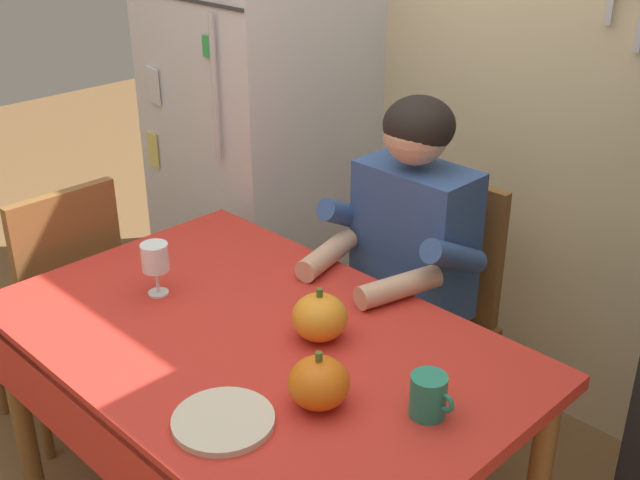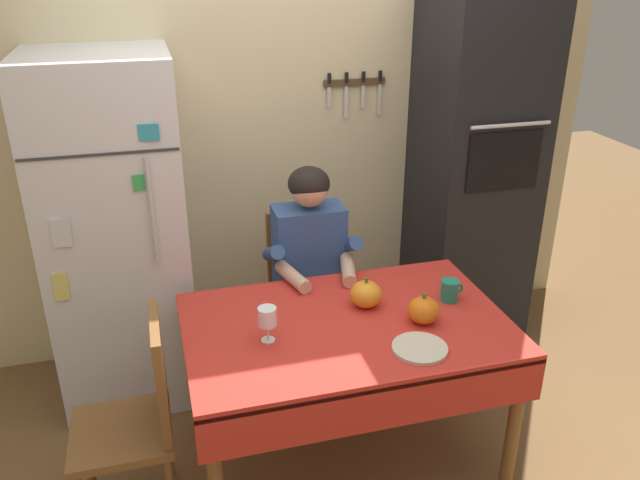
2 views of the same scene
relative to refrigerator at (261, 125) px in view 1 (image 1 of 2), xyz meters
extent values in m
cube|color=beige|center=(1.00, 0.39, 0.40)|extent=(3.70, 0.10, 2.60)
cube|color=silver|center=(1.21, 0.32, 0.56)|extent=(0.02, 0.01, 0.11)
cube|color=silver|center=(0.00, 0.00, 0.00)|extent=(0.68, 0.68, 1.80)
cylinder|color=silver|center=(0.19, -0.36, 0.25)|extent=(0.02, 0.02, 0.50)
cube|color=#E5D666|center=(-0.25, -0.35, -0.08)|extent=(0.07, 0.01, 0.14)
cube|color=green|center=(0.15, -0.35, 0.38)|extent=(0.05, 0.01, 0.07)
cube|color=silver|center=(-0.21, -0.35, 0.18)|extent=(0.09, 0.02, 0.14)
cylinder|color=brown|center=(0.31, -1.25, -0.55)|extent=(0.06, 0.06, 0.70)
cylinder|color=brown|center=(0.31, -0.47, -0.55)|extent=(0.06, 0.06, 0.70)
cube|color=red|center=(0.95, -0.86, -0.18)|extent=(1.40, 0.90, 0.04)
cube|color=red|center=(0.95, -1.30, -0.28)|extent=(1.40, 0.01, 0.20)
cube|color=brown|center=(0.95, -0.17, -0.47)|extent=(0.40, 0.40, 0.04)
cube|color=brown|center=(0.95, 0.01, -0.21)|extent=(0.36, 0.04, 0.48)
cylinder|color=brown|center=(0.78, -0.34, -0.69)|extent=(0.04, 0.04, 0.41)
cylinder|color=brown|center=(0.78, 0.00, -0.69)|extent=(0.04, 0.04, 0.41)
cylinder|color=brown|center=(1.12, -0.34, -0.69)|extent=(0.04, 0.04, 0.41)
cylinder|color=brown|center=(1.12, 0.00, -0.69)|extent=(0.04, 0.04, 0.41)
cube|color=#38384C|center=(0.85, -0.55, -0.86)|extent=(0.10, 0.22, 0.08)
cylinder|color=#38384C|center=(0.85, -0.49, -0.67)|extent=(0.09, 0.09, 0.38)
cylinder|color=#38384C|center=(1.05, -0.49, -0.67)|extent=(0.09, 0.09, 0.38)
cube|color=#38384C|center=(0.86, -0.33, -0.40)|extent=(0.12, 0.40, 0.11)
cube|color=#38384C|center=(1.04, -0.33, -0.40)|extent=(0.12, 0.40, 0.11)
cube|color=#33518E|center=(0.95, -0.21, -0.11)|extent=(0.36, 0.20, 0.48)
cylinder|color=#33518E|center=(0.75, -0.28, -0.07)|extent=(0.07, 0.26, 0.18)
cylinder|color=#33518E|center=(1.15, -0.28, -0.07)|extent=(0.07, 0.26, 0.18)
cylinder|color=#D8A884|center=(0.81, -0.45, -0.13)|extent=(0.13, 0.27, 0.07)
cylinder|color=#D8A884|center=(1.09, -0.45, -0.13)|extent=(0.13, 0.27, 0.07)
sphere|color=#D8A884|center=(0.95, -0.23, 0.24)|extent=(0.19, 0.19, 0.19)
ellipsoid|color=black|center=(0.95, -0.22, 0.26)|extent=(0.21, 0.21, 0.17)
cube|color=brown|center=(-0.03, -0.95, -0.47)|extent=(0.40, 0.40, 0.04)
cube|color=brown|center=(0.15, -0.95, -0.21)|extent=(0.04, 0.36, 0.48)
cylinder|color=brown|center=(-0.20, -0.78, -0.69)|extent=(0.04, 0.04, 0.41)
cylinder|color=brown|center=(0.14, -0.78, -0.69)|extent=(0.04, 0.04, 0.41)
cylinder|color=brown|center=(0.14, -1.12, -0.69)|extent=(0.04, 0.04, 0.41)
cylinder|color=#237F66|center=(1.46, -0.80, -0.11)|extent=(0.08, 0.08, 0.10)
torus|color=#237F66|center=(1.51, -0.80, -0.10)|extent=(0.05, 0.01, 0.05)
cylinder|color=white|center=(0.59, -0.91, -0.16)|extent=(0.06, 0.06, 0.01)
cylinder|color=white|center=(0.59, -0.91, -0.12)|extent=(0.01, 0.01, 0.07)
cylinder|color=white|center=(0.59, -0.91, -0.04)|extent=(0.08, 0.08, 0.08)
ellipsoid|color=orange|center=(1.08, -0.75, -0.10)|extent=(0.14, 0.14, 0.12)
cylinder|color=#4C6023|center=(1.08, -0.75, -0.03)|extent=(0.02, 0.02, 0.02)
ellipsoid|color=orange|center=(1.27, -0.95, -0.10)|extent=(0.14, 0.14, 0.12)
cylinder|color=#4C6023|center=(1.27, -0.95, -0.03)|extent=(0.02, 0.02, 0.02)
cylinder|color=beige|center=(1.17, -1.14, -0.15)|extent=(0.23, 0.23, 0.02)
camera|label=1|loc=(2.30, -1.97, 0.95)|focal=44.60mm
camera|label=2|loc=(0.20, -3.13, 1.32)|focal=35.99mm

